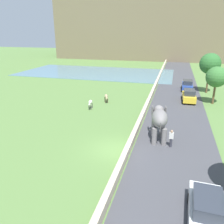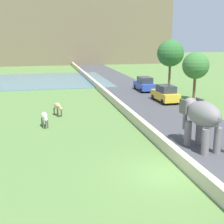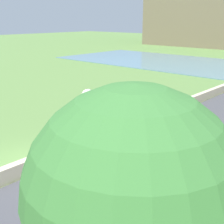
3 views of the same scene
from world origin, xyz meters
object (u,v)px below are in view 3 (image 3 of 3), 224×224
elephant (115,124)px  person_beside_elephant (117,162)px  cow_white (86,93)px  cow_tan (122,89)px

elephant → person_beside_elephant: size_ratio=2.18×
elephant → cow_white: elephant is taller
cow_white → elephant: bearing=-36.3°
person_beside_elephant → cow_white: size_ratio=1.15×
person_beside_elephant → cow_tan: size_ratio=1.16×
elephant → cow_tan: 12.90m
elephant → cow_white: 11.45m
elephant → cow_tan: bearing=128.7°
elephant → person_beside_elephant: (1.18, -1.23, -1.16)m
cow_tan → person_beside_elephant: bearing=-50.7°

